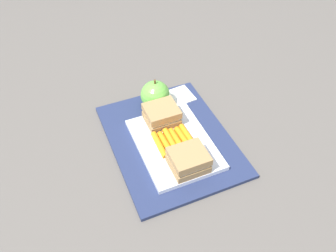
% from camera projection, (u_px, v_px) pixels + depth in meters
% --- Properties ---
extents(ground_plane, '(2.40, 2.40, 0.00)m').
position_uv_depth(ground_plane, '(170.00, 141.00, 0.85)').
color(ground_plane, '#56514C').
extents(lunchbag_mat, '(0.36, 0.28, 0.01)m').
position_uv_depth(lunchbag_mat, '(170.00, 140.00, 0.85)').
color(lunchbag_mat, navy).
rests_on(lunchbag_mat, ground_plane).
extents(food_tray, '(0.23, 0.17, 0.01)m').
position_uv_depth(food_tray, '(174.00, 144.00, 0.83)').
color(food_tray, white).
rests_on(food_tray, lunchbag_mat).
extents(sandwich_half_left, '(0.07, 0.08, 0.04)m').
position_uv_depth(sandwich_half_left, '(189.00, 160.00, 0.76)').
color(sandwich_half_left, '#9E7A4C').
rests_on(sandwich_half_left, food_tray).
extents(sandwich_half_right, '(0.07, 0.08, 0.04)m').
position_uv_depth(sandwich_half_right, '(162.00, 115.00, 0.86)').
color(sandwich_half_right, '#9E7A4C').
rests_on(sandwich_half_right, food_tray).
extents(carrot_sticks_bundle, '(0.08, 0.09, 0.02)m').
position_uv_depth(carrot_sticks_bundle, '(174.00, 140.00, 0.82)').
color(carrot_sticks_bundle, orange).
rests_on(carrot_sticks_bundle, food_tray).
extents(apple, '(0.08, 0.08, 0.09)m').
position_uv_depth(apple, '(155.00, 95.00, 0.90)').
color(apple, '#66B742').
rests_on(apple, lunchbag_mat).
extents(paper_napkin, '(0.08, 0.08, 0.00)m').
position_uv_depth(paper_napkin, '(180.00, 96.00, 0.96)').
color(paper_napkin, white).
rests_on(paper_napkin, lunchbag_mat).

